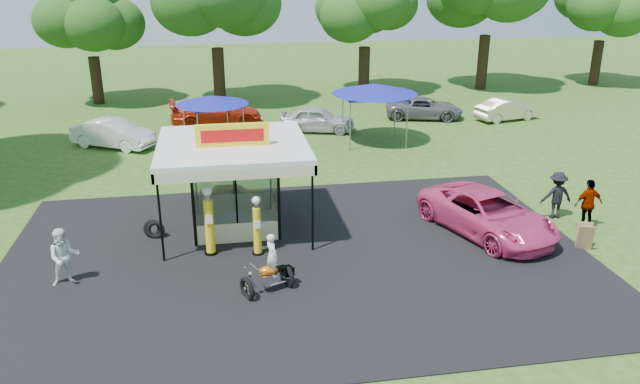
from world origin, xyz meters
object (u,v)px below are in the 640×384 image
at_px(gas_pump_right, 257,227).
at_px(kiosk_car, 234,195).
at_px(bg_car_d, 424,108).
at_px(spectator_east_b, 588,204).
at_px(a_frame_sign, 585,237).
at_px(bg_car_a, 113,134).
at_px(spectator_west, 64,257).
at_px(pink_sedan, 487,213).
at_px(bg_car_c, 317,119).
at_px(motorcycle, 270,269).
at_px(bg_car_e, 507,110).
at_px(spectator_east_a, 557,195).
at_px(tent_west, 212,100).
at_px(gas_pump_left, 209,222).
at_px(gas_station_kiosk, 234,183).
at_px(bg_car_b, 216,112).
at_px(tent_east, 375,89).

relative_size(gas_pump_right, kiosk_car, 0.77).
bearing_deg(bg_car_d, spectator_east_b, -163.98).
relative_size(a_frame_sign, bg_car_a, 0.21).
height_order(spectator_west, spectator_east_b, spectator_east_b).
bearing_deg(a_frame_sign, pink_sedan, 167.52).
xyz_separation_m(spectator_east_b, bg_car_c, (-7.79, 15.65, -0.22)).
height_order(gas_pump_right, kiosk_car, gas_pump_right).
xyz_separation_m(motorcycle, bg_car_a, (-6.92, 17.11, -0.01)).
relative_size(bg_car_d, bg_car_e, 1.20).
height_order(motorcycle, spectator_west, motorcycle).
relative_size(kiosk_car, pink_sedan, 0.49).
relative_size(kiosk_car, spectator_west, 1.49).
xyz_separation_m(spectator_west, spectator_east_a, (17.94, 2.43, 0.00)).
xyz_separation_m(kiosk_car, bg_car_a, (-6.08, 9.79, 0.28)).
xyz_separation_m(spectator_east_a, tent_west, (-13.18, 12.70, 1.55)).
relative_size(bg_car_c, bg_car_e, 1.07).
height_order(motorcycle, bg_car_d, motorcycle).
height_order(gas_pump_left, pink_sedan, gas_pump_left).
height_order(kiosk_car, bg_car_c, bg_car_c).
bearing_deg(pink_sedan, a_frame_sign, -53.09).
distance_m(gas_station_kiosk, spectator_east_b, 13.37).
relative_size(spectator_east_b, bg_car_e, 0.47).
bearing_deg(bg_car_b, bg_car_d, -95.33).
xyz_separation_m(spectator_east_b, bg_car_a, (-19.23, 14.27, -0.20)).
bearing_deg(bg_car_c, gas_pump_left, 173.26).
height_order(motorcycle, pink_sedan, motorcycle).
relative_size(pink_sedan, bg_car_c, 1.30).
relative_size(gas_station_kiosk, spectator_east_a, 2.85).
height_order(gas_station_kiosk, bg_car_b, gas_station_kiosk).
bearing_deg(spectator_east_a, motorcycle, 22.31).
distance_m(a_frame_sign, spectator_east_b, 2.14).
xyz_separation_m(gas_station_kiosk, bg_car_b, (-0.52, 16.01, -0.98)).
height_order(motorcycle, tent_west, tent_west).
bearing_deg(bg_car_b, gas_station_kiosk, 179.04).
relative_size(pink_sedan, bg_car_e, 1.40).
bearing_deg(kiosk_car, bg_car_e, -56.01).
distance_m(spectator_east_b, bg_car_c, 17.48).
height_order(gas_pump_left, bg_car_c, gas_pump_left).
relative_size(a_frame_sign, bg_car_d, 0.20).
bearing_deg(spectator_east_b, kiosk_car, -20.23).
bearing_deg(spectator_west, pink_sedan, -8.10).
distance_m(kiosk_car, bg_car_e, 21.32).
xyz_separation_m(a_frame_sign, bg_car_a, (-18.10, 16.02, 0.28)).
distance_m(gas_pump_right, tent_east, 15.26).
relative_size(bg_car_e, tent_east, 0.87).
bearing_deg(tent_west, gas_pump_right, -84.59).
distance_m(gas_pump_left, spectator_east_b, 14.13).
bearing_deg(tent_west, bg_car_e, 8.05).
relative_size(spectator_west, bg_car_e, 0.46).
height_order(motorcycle, tent_east, tent_east).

